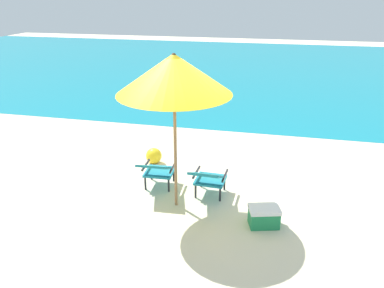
{
  "coord_description": "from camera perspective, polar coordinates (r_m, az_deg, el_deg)",
  "views": [
    {
      "loc": [
        1.53,
        -6.01,
        3.45
      ],
      "look_at": [
        0.0,
        0.55,
        0.75
      ],
      "focal_mm": 36.26,
      "sensor_mm": 36.0,
      "label": 1
    }
  ],
  "objects": [
    {
      "name": "ground_plane",
      "position": [
        10.69,
        4.21,
        2.97
      ],
      "size": [
        40.0,
        40.0,
        0.0
      ],
      "primitive_type": "plane",
      "color": "beige"
    },
    {
      "name": "ocean_band",
      "position": [
        18.84,
        8.42,
        11.08
      ],
      "size": [
        40.0,
        18.0,
        0.01
      ],
      "primitive_type": "cube",
      "color": "teal",
      "rests_on": "ground_plane"
    },
    {
      "name": "lounge_chair_left",
      "position": [
        7.06,
        -5.18,
        -3.8
      ],
      "size": [
        0.59,
        0.9,
        0.68
      ],
      "color": "teal",
      "rests_on": "ground_plane"
    },
    {
      "name": "lounge_chair_right",
      "position": [
        6.75,
        2.43,
        -5.0
      ],
      "size": [
        0.57,
        0.89,
        0.68
      ],
      "color": "teal",
      "rests_on": "ground_plane"
    },
    {
      "name": "beach_umbrella_center",
      "position": [
        5.92,
        -2.66,
        10.22
      ],
      "size": [
        1.93,
        1.94,
        2.58
      ],
      "color": "olive",
      "rests_on": "ground_plane"
    },
    {
      "name": "beach_ball",
      "position": [
        8.24,
        -5.63,
        -1.74
      ],
      "size": [
        0.34,
        0.34,
        0.34
      ],
      "primitive_type": "sphere",
      "color": "yellow",
      "rests_on": "ground_plane"
    },
    {
      "name": "cooler_box",
      "position": [
        6.23,
        10.54,
        -10.43
      ],
      "size": [
        0.54,
        0.44,
        0.32
      ],
      "color": "#1E844C",
      "rests_on": "ground_plane"
    }
  ]
}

